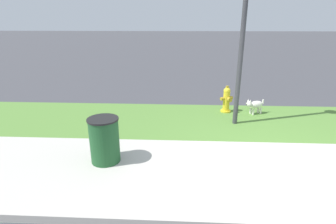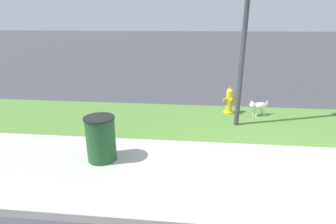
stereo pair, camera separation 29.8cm
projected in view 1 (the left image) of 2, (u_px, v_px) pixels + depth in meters
name	position (u px, v px, depth m)	size (l,w,h in m)	color
ground_plane	(285.00, 174.00, 4.31)	(120.00, 120.00, 0.00)	#424247
sidewalk_pavement	(285.00, 173.00, 4.31)	(18.00, 2.30, 0.01)	#BCB7AD
grass_verge	(250.00, 121.00, 6.57)	(18.00, 2.50, 0.01)	#568438
fire_hydrant_near_corner	(227.00, 100.00, 7.10)	(0.36, 0.33, 0.73)	yellow
small_white_dog	(255.00, 105.00, 6.97)	(0.51, 0.34, 0.43)	silver
trash_bin	(105.00, 140.00, 4.56)	(0.54, 0.54, 0.82)	#1E5128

